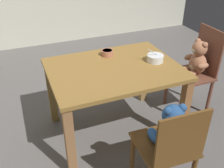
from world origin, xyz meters
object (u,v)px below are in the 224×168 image
at_px(teddy_chair_near_right, 196,64).
at_px(porridge_bowl_terracotta_far_center, 107,53).
at_px(dining_table, 114,79).
at_px(teddy_chair_near_front, 169,137).
at_px(porridge_bowl_white_near_right, 155,58).

relative_size(teddy_chair_near_right, porridge_bowl_terracotta_far_center, 8.11).
height_order(dining_table, porridge_bowl_terracotta_far_center, porridge_bowl_terracotta_far_center).
relative_size(teddy_chair_near_front, porridge_bowl_terracotta_far_center, 7.36).
height_order(porridge_bowl_terracotta_far_center, porridge_bowl_white_near_right, porridge_bowl_white_near_right).
xyz_separation_m(dining_table, porridge_bowl_terracotta_far_center, (0.03, 0.25, 0.14)).
bearing_deg(teddy_chair_near_right, porridge_bowl_terracotta_far_center, -13.66).
distance_m(teddy_chair_near_right, porridge_bowl_terracotta_far_center, 0.94).
bearing_deg(porridge_bowl_terracotta_far_center, teddy_chair_near_right, -13.78).
bearing_deg(teddy_chair_near_right, porridge_bowl_white_near_right, 6.47).
bearing_deg(teddy_chair_near_front, porridge_bowl_white_near_right, -19.48).
bearing_deg(teddy_chair_near_right, teddy_chair_near_front, 43.90).
distance_m(dining_table, teddy_chair_near_front, 0.79).
xyz_separation_m(teddy_chair_near_front, teddy_chair_near_right, (0.85, 0.82, 0.01)).
relative_size(dining_table, porridge_bowl_terracotta_far_center, 10.10).
relative_size(dining_table, teddy_chair_near_right, 1.25).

